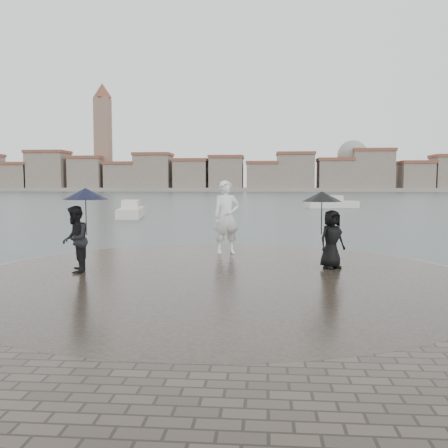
{
  "coord_description": "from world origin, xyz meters",
  "views": [
    {
      "loc": [
        1.07,
        -8.15,
        2.49
      ],
      "look_at": [
        0.0,
        4.8,
        1.45
      ],
      "focal_mm": 40.0,
      "sensor_mm": 36.0,
      "label": 1
    }
  ],
  "objects": [
    {
      "name": "visitor_left",
      "position": [
        -3.41,
        3.45,
        1.5
      ],
      "size": [
        1.19,
        1.1,
        2.04
      ],
      "color": "black",
      "rests_on": "quay_tip"
    },
    {
      "name": "kerb_ring",
      "position": [
        0.0,
        3.5,
        0.16
      ],
      "size": [
        12.5,
        12.5,
        0.32
      ],
      "primitive_type": "cylinder",
      "color": "gray",
      "rests_on": "ground"
    },
    {
      "name": "ground",
      "position": [
        0.0,
        0.0,
        0.0
      ],
      "size": [
        400.0,
        400.0,
        0.0
      ],
      "primitive_type": "plane",
      "color": "#2B3835",
      "rests_on": "ground"
    },
    {
      "name": "quay_tip",
      "position": [
        0.0,
        3.5,
        0.18
      ],
      "size": [
        11.9,
        11.9,
        0.36
      ],
      "primitive_type": "cylinder",
      "color": "#2D261E",
      "rests_on": "ground"
    },
    {
      "name": "visitor_right",
      "position": [
        2.66,
        4.58,
        1.49
      ],
      "size": [
        1.2,
        1.04,
        1.95
      ],
      "color": "black",
      "rests_on": "quay_tip"
    },
    {
      "name": "far_skyline",
      "position": [
        -6.29,
        160.71,
        5.61
      ],
      "size": [
        260.0,
        20.0,
        37.0
      ],
      "color": "gray",
      "rests_on": "ground"
    },
    {
      "name": "boats",
      "position": [
        5.66,
        35.92,
        0.38
      ],
      "size": [
        29.34,
        20.81,
        1.5
      ],
      "color": "silver",
      "rests_on": "ground"
    },
    {
      "name": "statue",
      "position": [
        -0.11,
        7.06,
        1.48
      ],
      "size": [
        0.94,
        0.76,
        2.24
      ],
      "primitive_type": "imported",
      "rotation": [
        0.0,
        0.0,
        0.32
      ],
      "color": "white",
      "rests_on": "quay_tip"
    }
  ]
}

